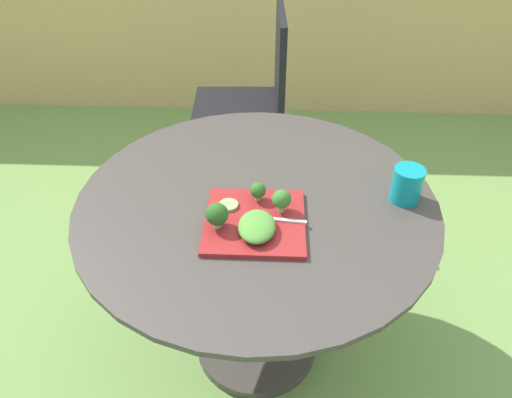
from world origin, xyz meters
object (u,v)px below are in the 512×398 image
(patio_chair, at_px, (257,92))
(fork, at_px, (272,219))
(salad_plate, at_px, (255,222))
(drinking_glass, at_px, (406,186))

(patio_chair, xyz_separation_m, fork, (0.09, -1.15, 0.19))
(salad_plate, distance_m, drinking_glass, 0.43)
(salad_plate, bearing_deg, patio_chair, 92.31)
(salad_plate, bearing_deg, fork, 1.97)
(salad_plate, distance_m, fork, 0.04)
(patio_chair, relative_size, fork, 5.81)
(drinking_glass, bearing_deg, patio_chair, 114.01)
(drinking_glass, bearing_deg, salad_plate, -163.34)
(fork, bearing_deg, drinking_glass, 18.24)
(patio_chair, height_order, drinking_glass, patio_chair)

